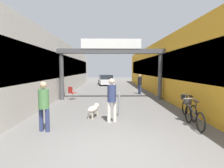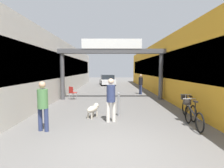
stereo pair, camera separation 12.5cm
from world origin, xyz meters
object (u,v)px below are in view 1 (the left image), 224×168
at_px(dog_on_leash, 94,109).
at_px(bicycle_silver_second, 188,107).
at_px(pedestrian_carrying_crate, 140,83).
at_px(parked_car_white, 106,80).
at_px(bicycle_black_nearest, 193,114).
at_px(cafe_chair_red_nearer, 71,92).
at_px(bollard_post_metal, 119,104).
at_px(pedestrian_with_dog, 112,97).
at_px(pedestrian_companion, 44,103).

relative_size(dog_on_leash, bicycle_silver_second, 0.49).
xyz_separation_m(dog_on_leash, bicycle_silver_second, (4.04, -0.10, 0.07)).
relative_size(pedestrian_carrying_crate, dog_on_leash, 2.01).
relative_size(dog_on_leash, parked_car_white, 0.20).
distance_m(bicycle_black_nearest, bicycle_silver_second, 1.20).
distance_m(dog_on_leash, parked_car_white, 15.70).
distance_m(bicycle_black_nearest, cafe_chair_red_nearer, 7.92).
height_order(dog_on_leash, cafe_chair_red_nearer, cafe_chair_red_nearer).
height_order(pedestrian_carrying_crate, bollard_post_metal, pedestrian_carrying_crate).
xyz_separation_m(pedestrian_with_dog, bollard_post_metal, (0.34, 0.92, -0.45)).
distance_m(bicycle_black_nearest, parked_car_white, 17.29).
height_order(cafe_chair_red_nearer, parked_car_white, parked_car_white).
relative_size(dog_on_leash, cafe_chair_red_nearer, 0.92).
height_order(pedestrian_with_dog, bollard_post_metal, pedestrian_with_dog).
xyz_separation_m(dog_on_leash, bollard_post_metal, (1.11, 0.25, 0.16)).
xyz_separation_m(bollard_post_metal, parked_car_white, (-0.82, 15.45, 0.12)).
bearing_deg(pedestrian_with_dog, bollard_post_metal, 69.48).
relative_size(pedestrian_carrying_crate, cafe_chair_red_nearer, 1.85).
height_order(bicycle_silver_second, parked_car_white, parked_car_white).
bearing_deg(dog_on_leash, pedestrian_carrying_crate, 65.11).
distance_m(pedestrian_companion, bicycle_silver_second, 5.78).
distance_m(pedestrian_with_dog, bicycle_silver_second, 3.37).
distance_m(pedestrian_carrying_crate, bicycle_silver_second, 7.13).
bearing_deg(pedestrian_with_dog, dog_on_leash, 138.66).
distance_m(cafe_chair_red_nearer, parked_car_white, 11.52).
bearing_deg(bicycle_black_nearest, pedestrian_carrying_crate, 93.25).
distance_m(dog_on_leash, cafe_chair_red_nearer, 4.77).
height_order(pedestrian_companion, parked_car_white, pedestrian_companion).
xyz_separation_m(pedestrian_carrying_crate, bollard_post_metal, (-2.12, -6.71, -0.41)).
distance_m(pedestrian_with_dog, pedestrian_companion, 2.48).
xyz_separation_m(pedestrian_carrying_crate, cafe_chair_red_nearer, (-5.10, -2.57, -0.40)).
bearing_deg(dog_on_leash, pedestrian_with_dog, -41.34).
bearing_deg(pedestrian_companion, cafe_chair_red_nearer, 93.57).
bearing_deg(pedestrian_companion, bollard_post_metal, 36.62).
bearing_deg(cafe_chair_red_nearer, bollard_post_metal, -54.24).
distance_m(pedestrian_carrying_crate, bollard_post_metal, 7.05).
relative_size(dog_on_leash, bicycle_black_nearest, 0.48).
bearing_deg(bicycle_black_nearest, pedestrian_companion, -175.18).
relative_size(bicycle_silver_second, bollard_post_metal, 1.62).
bearing_deg(bicycle_silver_second, cafe_chair_red_nearer, 142.80).
relative_size(bicycle_black_nearest, bollard_post_metal, 1.62).
bearing_deg(pedestrian_with_dog, bicycle_black_nearest, -11.15).
bearing_deg(bollard_post_metal, parked_car_white, 93.03).
height_order(bicycle_black_nearest, bollard_post_metal, bollard_post_metal).
relative_size(bollard_post_metal, cafe_chair_red_nearer, 1.17).
relative_size(pedestrian_with_dog, pedestrian_carrying_crate, 1.04).
xyz_separation_m(pedestrian_companion, dog_on_leash, (1.49, 1.69, -0.59)).
distance_m(pedestrian_with_dog, pedestrian_carrying_crate, 8.02).
height_order(dog_on_leash, bicycle_silver_second, bicycle_silver_second).
height_order(bicycle_silver_second, cafe_chair_red_nearer, bicycle_silver_second).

